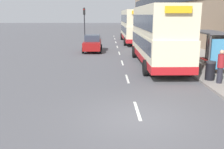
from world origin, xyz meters
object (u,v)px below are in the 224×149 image
(double_decker_bus_near, at_px, (157,35))
(pedestrian_1, at_px, (221,66))
(double_decker_bus_ahead, at_px, (133,25))
(litter_bin, at_px, (210,71))
(bus_shelter, at_px, (213,43))
(pedestrian_at_shelter, at_px, (212,51))
(car_0, at_px, (92,43))
(traffic_light_far_kerb, at_px, (84,19))

(double_decker_bus_near, xyz_separation_m, pedestrian_1, (2.32, -5.52, -1.24))
(double_decker_bus_ahead, bearing_deg, pedestrian_1, -83.28)
(double_decker_bus_near, xyz_separation_m, litter_bin, (2.08, -4.83, -1.61))
(bus_shelter, distance_m, pedestrian_at_shelter, 3.19)
(pedestrian_1, relative_size, litter_bin, 1.69)
(double_decker_bus_near, bearing_deg, double_decker_bus_ahead, 90.72)
(pedestrian_at_shelter, bearing_deg, bus_shelter, -112.89)
(double_decker_bus_ahead, bearing_deg, litter_bin, -83.72)
(double_decker_bus_ahead, height_order, litter_bin, double_decker_bus_ahead)
(litter_bin, bearing_deg, pedestrian_1, -70.56)
(car_0, distance_m, traffic_light_far_kerb, 10.94)
(pedestrian_at_shelter, relative_size, litter_bin, 1.54)
(double_decker_bus_ahead, relative_size, pedestrian_at_shelter, 7.05)
(litter_bin, bearing_deg, bus_shelter, 66.55)
(pedestrian_1, xyz_separation_m, litter_bin, (-0.24, 0.68, -0.38))
(double_decker_bus_near, relative_size, pedestrian_at_shelter, 6.47)
(bus_shelter, bearing_deg, pedestrian_1, -105.67)
(double_decker_bus_near, height_order, traffic_light_far_kerb, traffic_light_far_kerb)
(bus_shelter, height_order, traffic_light_far_kerb, traffic_light_far_kerb)
(double_decker_bus_ahead, xyz_separation_m, pedestrian_1, (2.52, -21.34, -1.24))
(pedestrian_at_shelter, bearing_deg, traffic_light_far_kerb, 123.68)
(car_0, distance_m, litter_bin, 14.13)
(bus_shelter, xyz_separation_m, double_decker_bus_near, (-3.30, 2.02, 0.41))
(pedestrian_1, bearing_deg, traffic_light_far_kerb, 111.47)
(double_decker_bus_near, distance_m, traffic_light_far_kerb, 19.15)
(bus_shelter, bearing_deg, pedestrian_at_shelter, 67.11)
(pedestrian_at_shelter, bearing_deg, car_0, 146.07)
(double_decker_bus_near, height_order, car_0, double_decker_bus_near)
(car_0, bearing_deg, pedestrian_at_shelter, 146.07)
(traffic_light_far_kerb, bearing_deg, double_decker_bus_near, -68.94)
(pedestrian_at_shelter, distance_m, pedestrian_1, 6.68)
(traffic_light_far_kerb, bearing_deg, litter_bin, -68.47)
(pedestrian_1, xyz_separation_m, traffic_light_far_kerb, (-9.19, 23.37, 2.12))
(litter_bin, bearing_deg, double_decker_bus_ahead, 96.28)
(car_0, relative_size, pedestrian_1, 2.30)
(pedestrian_at_shelter, xyz_separation_m, litter_bin, (-2.41, -5.64, -0.30))
(pedestrian_at_shelter, bearing_deg, litter_bin, -113.17)
(double_decker_bus_near, xyz_separation_m, car_0, (-5.17, 7.30, -1.44))
(pedestrian_at_shelter, relative_size, traffic_light_far_kerb, 0.34)
(double_decker_bus_ahead, distance_m, pedestrian_1, 21.53)
(bus_shelter, relative_size, traffic_light_far_kerb, 0.90)
(car_0, xyz_separation_m, traffic_light_far_kerb, (-1.70, 10.55, 2.32))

